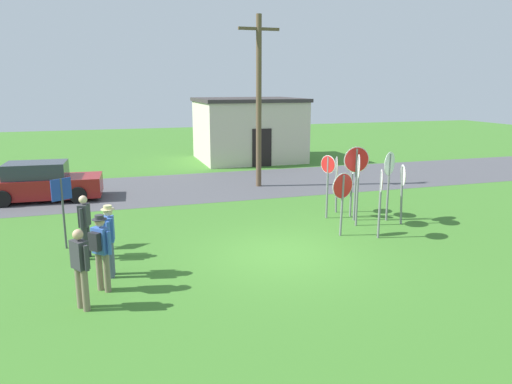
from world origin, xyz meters
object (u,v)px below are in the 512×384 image
at_px(stop_sign_center_cluster, 358,177).
at_px(stop_sign_tallest, 328,177).
at_px(stop_sign_low_front, 337,175).
at_px(info_panel_leftmost, 62,201).
at_px(stop_sign_nearest, 402,184).
at_px(person_on_left, 85,223).
at_px(person_with_sunhat, 80,265).
at_px(utility_pole, 259,99).
at_px(stop_sign_leaning_left, 343,193).
at_px(stop_sign_leaning_right, 389,174).
at_px(parked_car_on_street, 43,183).
at_px(stop_sign_rear_right, 356,170).
at_px(person_in_teal, 110,236).
at_px(stop_sign_far_back, 352,173).
at_px(person_holding_notes, 101,248).
at_px(stop_sign_rear_left, 381,192).

distance_m(stop_sign_center_cluster, stop_sign_tallest, 1.23).
height_order(stop_sign_low_front, info_panel_leftmost, stop_sign_low_front).
xyz_separation_m(stop_sign_nearest, person_on_left, (-9.69, -0.29, -0.38)).
bearing_deg(person_with_sunhat, utility_pole, 55.95).
relative_size(stop_sign_leaning_left, info_panel_leftmost, 0.97).
distance_m(stop_sign_leaning_right, stop_sign_tallest, 2.00).
distance_m(parked_car_on_street, person_on_left, 7.65).
bearing_deg(stop_sign_tallest, stop_sign_center_cluster, -64.66).
xyz_separation_m(utility_pole, stop_sign_rear_right, (1.36, -6.28, -2.12)).
xyz_separation_m(stop_sign_center_cluster, person_on_left, (-8.23, -0.56, -0.64)).
bearing_deg(stop_sign_tallest, parked_car_on_street, 148.81).
xyz_separation_m(stop_sign_leaning_left, person_in_teal, (-6.67, -1.19, -0.33)).
distance_m(stop_sign_far_back, info_panel_leftmost, 9.18).
distance_m(utility_pole, stop_sign_nearest, 7.99).
relative_size(parked_car_on_street, stop_sign_tallest, 2.03).
xyz_separation_m(stop_sign_tallest, person_holding_notes, (-7.30, -3.95, -0.43)).
bearing_deg(stop_sign_nearest, stop_sign_rear_right, 145.53).
xyz_separation_m(stop_sign_low_front, person_with_sunhat, (-8.33, -5.34, -0.41)).
height_order(stop_sign_far_back, person_holding_notes, stop_sign_far_back).
bearing_deg(person_with_sunhat, person_in_teal, 70.32).
distance_m(stop_sign_rear_left, stop_sign_nearest, 1.82).
height_order(stop_sign_leaning_right, person_with_sunhat, stop_sign_leaning_right).
bearing_deg(person_in_teal, stop_sign_center_cluster, 14.75).
height_order(parked_car_on_street, stop_sign_rear_right, stop_sign_rear_right).
bearing_deg(person_in_teal, info_panel_leftmost, 115.69).
distance_m(stop_sign_low_front, stop_sign_rear_right, 1.19).
bearing_deg(utility_pole, stop_sign_center_cluster, -80.73).
distance_m(person_on_left, info_panel_leftmost, 1.23).
bearing_deg(person_holding_notes, utility_pole, 55.36).
bearing_deg(stop_sign_rear_left, parked_car_on_street, 140.72).
height_order(stop_sign_low_front, person_with_sunhat, stop_sign_low_front).
relative_size(stop_sign_low_front, info_panel_leftmost, 1.02).
bearing_deg(person_with_sunhat, stop_sign_rear_right, 26.50).
bearing_deg(stop_sign_center_cluster, stop_sign_far_back, 71.30).
xyz_separation_m(stop_sign_leaning_right, stop_sign_low_front, (-1.16, 1.45, -0.23)).
relative_size(stop_sign_low_front, stop_sign_far_back, 0.90).
distance_m(stop_sign_nearest, person_with_sunhat, 10.26).
bearing_deg(stop_sign_center_cluster, stop_sign_leaning_right, 10.91).
relative_size(stop_sign_leaning_right, person_in_teal, 1.34).
bearing_deg(stop_sign_rear_left, stop_sign_nearest, 36.32).
bearing_deg(person_with_sunhat, stop_sign_low_front, 32.68).
relative_size(parked_car_on_street, stop_sign_leaning_left, 2.28).
distance_m(stop_sign_rear_right, stop_sign_nearest, 1.54).
height_order(stop_sign_rear_right, person_on_left, stop_sign_rear_right).
height_order(utility_pole, person_on_left, utility_pole).
bearing_deg(person_on_left, stop_sign_far_back, 10.53).
distance_m(utility_pole, stop_sign_low_front, 5.86).
bearing_deg(stop_sign_rear_right, parked_car_on_street, 148.52).
bearing_deg(stop_sign_low_front, stop_sign_rear_right, -83.64).
relative_size(stop_sign_leaning_left, stop_sign_nearest, 0.98).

